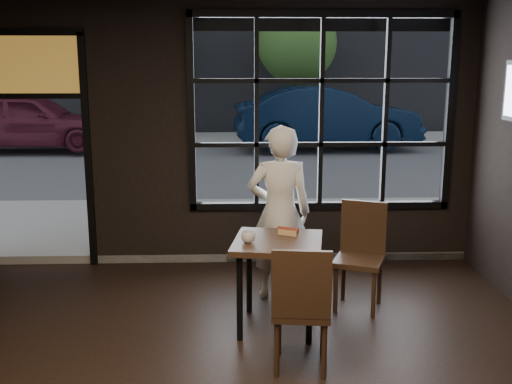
{
  "coord_description": "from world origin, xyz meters",
  "views": [
    {
      "loc": [
        0.21,
        -3.42,
        2.37
      ],
      "look_at": [
        0.4,
        2.2,
        1.15
      ],
      "focal_mm": 42.0,
      "sensor_mm": 36.0,
      "label": 1
    }
  ],
  "objects_px": {
    "cafe_table": "(278,284)",
    "navy_car": "(327,117)",
    "man": "(279,213)",
    "chair_near": "(301,306)"
  },
  "relations": [
    {
      "from": "cafe_table",
      "to": "navy_car",
      "type": "xyz_separation_m",
      "value": [
        2.12,
        11.18,
        0.5
      ]
    },
    {
      "from": "man",
      "to": "navy_car",
      "type": "height_order",
      "value": "man"
    },
    {
      "from": "cafe_table",
      "to": "navy_car",
      "type": "bearing_deg",
      "value": 88.49
    },
    {
      "from": "chair_near",
      "to": "navy_car",
      "type": "bearing_deg",
      "value": -92.73
    },
    {
      "from": "navy_car",
      "to": "chair_near",
      "type": "bearing_deg",
      "value": 166.36
    },
    {
      "from": "cafe_table",
      "to": "man",
      "type": "height_order",
      "value": "man"
    },
    {
      "from": "chair_near",
      "to": "navy_car",
      "type": "relative_size",
      "value": 0.21
    },
    {
      "from": "man",
      "to": "navy_car",
      "type": "relative_size",
      "value": 0.36
    },
    {
      "from": "chair_near",
      "to": "cafe_table",
      "type": "bearing_deg",
      "value": -72.85
    },
    {
      "from": "chair_near",
      "to": "man",
      "type": "relative_size",
      "value": 0.58
    }
  ]
}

